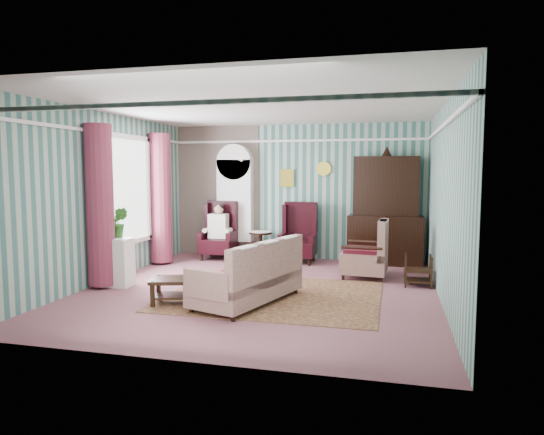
% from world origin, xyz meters
% --- Properties ---
extents(floor, '(6.00, 6.00, 0.00)m').
position_xyz_m(floor, '(0.00, 0.00, 0.00)').
color(floor, '#844C51').
rests_on(floor, ground).
extents(room_shell, '(5.53, 6.02, 2.91)m').
position_xyz_m(room_shell, '(-0.62, 0.18, 2.01)').
color(room_shell, '#396963').
rests_on(room_shell, ground).
extents(bookcase, '(0.80, 0.28, 2.24)m').
position_xyz_m(bookcase, '(-1.35, 2.84, 1.12)').
color(bookcase, white).
rests_on(bookcase, floor).
extents(dresser_hutch, '(1.50, 0.56, 2.36)m').
position_xyz_m(dresser_hutch, '(1.90, 2.72, 1.18)').
color(dresser_hutch, black).
rests_on(dresser_hutch, floor).
extents(wingback_left, '(0.76, 0.80, 1.25)m').
position_xyz_m(wingback_left, '(-1.60, 2.45, 0.62)').
color(wingback_left, black).
rests_on(wingback_left, floor).
extents(wingback_right, '(0.76, 0.80, 1.25)m').
position_xyz_m(wingback_right, '(0.15, 2.45, 0.62)').
color(wingback_right, black).
rests_on(wingback_right, floor).
extents(seated_woman, '(0.44, 0.40, 1.18)m').
position_xyz_m(seated_woman, '(-1.60, 2.45, 0.59)').
color(seated_woman, white).
rests_on(seated_woman, floor).
extents(round_side_table, '(0.50, 0.50, 0.60)m').
position_xyz_m(round_side_table, '(-0.70, 2.60, 0.30)').
color(round_side_table, black).
rests_on(round_side_table, floor).
extents(nest_table, '(0.45, 0.38, 0.54)m').
position_xyz_m(nest_table, '(2.47, 0.90, 0.27)').
color(nest_table, black).
rests_on(nest_table, floor).
extents(plant_stand, '(0.55, 0.35, 0.80)m').
position_xyz_m(plant_stand, '(-2.40, -0.30, 0.40)').
color(plant_stand, white).
rests_on(plant_stand, floor).
extents(rug, '(3.20, 2.60, 0.01)m').
position_xyz_m(rug, '(0.30, -0.30, 0.01)').
color(rug, '#4F1A22').
rests_on(rug, floor).
extents(sofa, '(1.47, 2.07, 1.07)m').
position_xyz_m(sofa, '(0.02, -0.75, 0.53)').
color(sofa, '#B8AA8F').
rests_on(sofa, floor).
extents(floral_armchair, '(0.78, 0.91, 0.95)m').
position_xyz_m(floral_armchair, '(1.57, 1.36, 0.48)').
color(floral_armchair, '#BDB792').
rests_on(floral_armchair, floor).
extents(coffee_table, '(1.03, 0.71, 0.37)m').
position_xyz_m(coffee_table, '(-0.84, -1.03, 0.19)').
color(coffee_table, black).
rests_on(coffee_table, floor).
extents(potted_plant_a, '(0.41, 0.38, 0.39)m').
position_xyz_m(potted_plant_a, '(-2.50, -0.44, 1.00)').
color(potted_plant_a, '#1F5219').
rests_on(potted_plant_a, plant_stand).
extents(potted_plant_b, '(0.33, 0.29, 0.50)m').
position_xyz_m(potted_plant_b, '(-2.37, -0.18, 1.05)').
color(potted_plant_b, '#194816').
rests_on(potted_plant_b, plant_stand).
extents(potted_plant_c, '(0.20, 0.20, 0.35)m').
position_xyz_m(potted_plant_c, '(-2.45, -0.19, 0.97)').
color(potted_plant_c, '#1C4D18').
rests_on(potted_plant_c, plant_stand).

